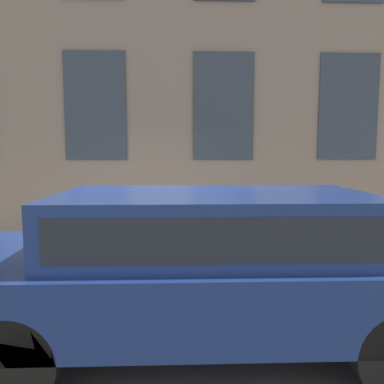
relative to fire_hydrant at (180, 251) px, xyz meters
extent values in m
plane|color=#514F4C|center=(-0.50, 0.39, -0.55)|extent=(80.00, 80.00, 0.00)
cube|color=gray|center=(0.87, 0.39, -0.47)|extent=(2.74, 60.00, 0.15)
cube|color=#2D3847|center=(2.22, -3.46, 2.38)|extent=(0.03, 1.22, 2.13)
cube|color=#2D3847|center=(2.22, -0.90, 2.38)|extent=(0.03, 1.22, 2.13)
cube|color=#2D3847|center=(2.22, 1.67, 2.38)|extent=(0.03, 1.22, 2.13)
cylinder|color=gold|center=(0.00, 0.00, -0.38)|extent=(0.33, 0.33, 0.04)
cylinder|color=gold|center=(0.00, 0.00, -0.07)|extent=(0.24, 0.24, 0.65)
sphere|color=#A4891E|center=(0.00, 0.00, 0.25)|extent=(0.25, 0.25, 0.25)
cylinder|color=black|center=(0.00, 0.00, 0.33)|extent=(0.08, 0.08, 0.10)
cylinder|color=gold|center=(0.00, -0.17, 0.01)|extent=(0.09, 0.10, 0.09)
cylinder|color=gold|center=(0.00, 0.17, 0.01)|extent=(0.09, 0.10, 0.09)
cylinder|color=navy|center=(0.03, -0.37, -0.13)|extent=(0.08, 0.08, 0.53)
cylinder|color=navy|center=(0.14, -0.37, -0.13)|extent=(0.08, 0.08, 0.53)
cube|color=yellow|center=(0.09, -0.37, 0.33)|extent=(0.14, 0.10, 0.40)
cylinder|color=yellow|center=(-0.01, -0.37, 0.34)|extent=(0.06, 0.06, 0.38)
cylinder|color=yellow|center=(0.19, -0.37, 0.34)|extent=(0.06, 0.06, 0.38)
sphere|color=tan|center=(0.09, -0.37, 0.62)|extent=(0.18, 0.18, 0.18)
cylinder|color=black|center=(-2.59, 1.32, -0.17)|extent=(0.24, 0.75, 0.75)
cylinder|color=black|center=(-0.87, 1.32, -0.17)|extent=(0.24, 0.75, 0.75)
cylinder|color=black|center=(-0.87, -1.76, -0.17)|extent=(0.24, 0.75, 0.75)
cube|color=navy|center=(-1.73, -0.22, 0.15)|extent=(1.96, 4.97, 0.65)
cube|color=navy|center=(-1.73, -0.34, 0.77)|extent=(1.72, 3.08, 0.58)
cube|color=#1E232D|center=(-1.73, -0.34, 0.77)|extent=(1.73, 2.83, 0.37)
camera|label=1|loc=(-5.42, 0.01, 1.45)|focal=35.00mm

